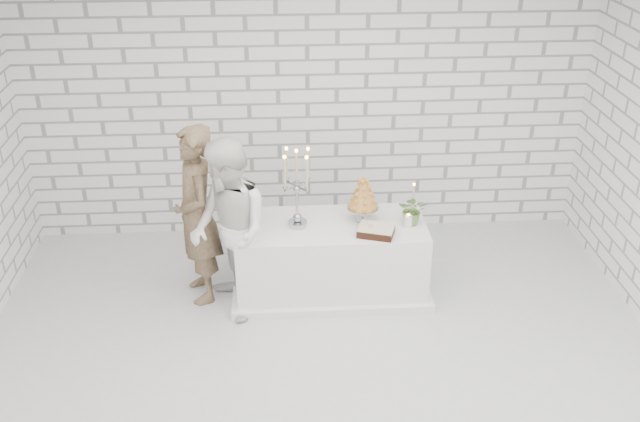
{
  "coord_description": "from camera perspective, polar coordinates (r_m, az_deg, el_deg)",
  "views": [
    {
      "loc": [
        -0.33,
        -4.77,
        4.02
      ],
      "look_at": [
        0.03,
        0.89,
        1.05
      ],
      "focal_mm": 40.36,
      "sensor_mm": 36.0,
      "label": 1
    }
  ],
  "objects": [
    {
      "name": "bride",
      "position": [
        6.5,
        -7.2,
        -1.6
      ],
      "size": [
        0.92,
        1.02,
        1.73
      ],
      "primitive_type": "imported",
      "rotation": [
        0.0,
        0.0,
        -1.19
      ],
      "color": "white",
      "rests_on": "ground"
    },
    {
      "name": "groom",
      "position": [
        6.79,
        -9.75,
        -0.33
      ],
      "size": [
        0.59,
        0.74,
        1.76
      ],
      "primitive_type": "imported",
      "rotation": [
        0.0,
        0.0,
        -1.26
      ],
      "color": "brown",
      "rests_on": "ground"
    },
    {
      "name": "pillar_candle",
      "position": [
        6.78,
        6.98,
        -0.81
      ],
      "size": [
        0.09,
        0.09,
        0.12
      ],
      "primitive_type": "cylinder",
      "rotation": [
        0.0,
        0.0,
        0.21
      ],
      "color": "white",
      "rests_on": "cake_table"
    },
    {
      "name": "cake_table",
      "position": [
        7.0,
        0.85,
        -3.73
      ],
      "size": [
        1.8,
        0.8,
        0.75
      ],
      "primitive_type": "cube",
      "color": "white",
      "rests_on": "ground"
    },
    {
      "name": "croquembouche",
      "position": [
        6.78,
        3.43,
        1.0
      ],
      "size": [
        0.31,
        0.31,
        0.47
      ],
      "primitive_type": null,
      "rotation": [
        0.0,
        0.0,
        0.03
      ],
      "color": "#AB6D2D",
      "rests_on": "cake_table"
    },
    {
      "name": "candelabra",
      "position": [
        6.6,
        -1.84,
        1.79
      ],
      "size": [
        0.35,
        0.35,
        0.78
      ],
      "primitive_type": null,
      "rotation": [
        0.0,
        0.0,
        -0.11
      ],
      "color": "#9F9FA9",
      "rests_on": "cake_table"
    },
    {
      "name": "chocolate_cake",
      "position": [
        6.63,
        4.47,
        -1.58
      ],
      "size": [
        0.38,
        0.32,
        0.08
      ],
      "primitive_type": "cube",
      "rotation": [
        0.0,
        0.0,
        -0.32
      ],
      "color": "black",
      "rests_on": "cake_table"
    },
    {
      "name": "ceiling",
      "position": [
        4.89,
        0.33,
        15.61
      ],
      "size": [
        6.0,
        5.0,
        0.01
      ],
      "primitive_type": "cube",
      "color": "white",
      "rests_on": "ground"
    },
    {
      "name": "extra_taper",
      "position": [
        6.96,
        7.39,
        0.85
      ],
      "size": [
        0.07,
        0.07,
        0.32
      ],
      "primitive_type": "cylinder",
      "rotation": [
        0.0,
        0.0,
        -0.14
      ],
      "color": "#BFAC92",
      "rests_on": "cake_table"
    },
    {
      "name": "wall_back",
      "position": [
        7.7,
        -0.99,
        8.54
      ],
      "size": [
        6.0,
        0.01,
        3.0
      ],
      "primitive_type": "cube",
      "color": "white",
      "rests_on": "ground"
    },
    {
      "name": "flowers",
      "position": [
        6.8,
        7.38,
        0.08
      ],
      "size": [
        0.32,
        0.3,
        0.29
      ],
      "primitive_type": "imported",
      "rotation": [
        0.0,
        0.0,
        -0.29
      ],
      "color": "#47713F",
      "rests_on": "cake_table"
    },
    {
      "name": "ground",
      "position": [
        6.24,
        0.26,
        -12.42
      ],
      "size": [
        6.0,
        5.0,
        0.01
      ],
      "primitive_type": "cube",
      "color": "silver",
      "rests_on": "ground"
    }
  ]
}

